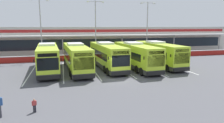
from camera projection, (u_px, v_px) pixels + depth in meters
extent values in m
plane|color=#4C4C51|center=(119.00, 79.00, 23.58)|extent=(200.00, 200.00, 0.00)
cube|color=beige|center=(89.00, 40.00, 48.92)|extent=(70.00, 10.00, 5.50)
cube|color=#19232D|center=(92.00, 44.00, 44.19)|extent=(66.00, 0.08, 2.20)
cube|color=maroon|center=(91.00, 31.00, 43.69)|extent=(68.00, 0.08, 0.60)
cube|color=beige|center=(92.00, 36.00, 42.45)|extent=(67.00, 3.00, 0.24)
cube|color=gray|center=(88.00, 28.00, 48.40)|extent=(70.00, 10.00, 0.50)
cylinder|color=#999999|center=(63.00, 47.00, 40.20)|extent=(0.20, 0.20, 4.20)
cylinder|color=#999999|center=(122.00, 45.00, 43.14)|extent=(0.20, 0.20, 4.20)
cylinder|color=#999999|center=(174.00, 44.00, 46.07)|extent=(0.20, 0.20, 4.20)
cylinder|color=#999999|center=(219.00, 43.00, 49.01)|extent=(0.20, 0.20, 4.20)
cube|color=maroon|center=(98.00, 57.00, 37.36)|extent=(60.00, 0.36, 1.00)
cube|color=#B2B2B2|center=(97.00, 54.00, 37.26)|extent=(60.00, 0.40, 0.10)
cube|color=#B7DB2D|center=(48.00, 57.00, 27.52)|extent=(3.33, 12.14, 3.19)
cube|color=#333333|center=(48.00, 67.00, 27.75)|extent=(3.35, 12.16, 0.56)
cube|color=black|center=(48.00, 55.00, 27.86)|extent=(3.20, 9.75, 0.96)
cube|color=black|center=(48.00, 64.00, 21.92)|extent=(2.31, 0.25, 1.40)
cube|color=black|center=(47.00, 55.00, 21.73)|extent=(2.05, 0.21, 0.40)
cube|color=silver|center=(47.00, 44.00, 28.16)|extent=(2.23, 2.93, 0.28)
cube|color=black|center=(49.00, 78.00, 22.07)|extent=(2.46, 0.32, 0.44)
cube|color=black|center=(61.00, 60.00, 22.62)|extent=(0.09, 0.12, 0.36)
cube|color=black|center=(34.00, 61.00, 21.75)|extent=(0.09, 0.12, 0.36)
cylinder|color=black|center=(56.00, 61.00, 32.44)|extent=(0.39, 1.06, 1.04)
cylinder|color=black|center=(40.00, 62.00, 31.73)|extent=(0.39, 1.06, 1.04)
cylinder|color=black|center=(59.00, 72.00, 25.12)|extent=(0.39, 1.06, 1.04)
cylinder|color=black|center=(38.00, 73.00, 24.40)|extent=(0.39, 1.06, 1.04)
cylinder|color=black|center=(59.00, 74.00, 23.80)|extent=(0.39, 1.06, 1.04)
cylinder|color=black|center=(38.00, 76.00, 23.09)|extent=(0.39, 1.06, 1.04)
cube|color=#B7DB2D|center=(76.00, 57.00, 27.89)|extent=(3.33, 12.14, 3.19)
cube|color=#333333|center=(77.00, 66.00, 28.12)|extent=(3.35, 12.16, 0.56)
cube|color=black|center=(76.00, 55.00, 28.23)|extent=(3.20, 9.75, 0.96)
cube|color=black|center=(84.00, 64.00, 22.28)|extent=(2.31, 0.25, 1.40)
cube|color=black|center=(84.00, 55.00, 22.10)|extent=(2.05, 0.21, 0.40)
cube|color=silver|center=(75.00, 44.00, 28.53)|extent=(2.23, 2.93, 0.28)
cube|color=black|center=(84.00, 77.00, 22.44)|extent=(2.46, 0.32, 0.44)
cube|color=black|center=(96.00, 59.00, 22.99)|extent=(0.09, 0.12, 0.36)
cube|color=black|center=(70.00, 61.00, 22.12)|extent=(0.09, 0.12, 0.36)
cylinder|color=black|center=(80.00, 61.00, 32.81)|extent=(0.39, 1.06, 1.04)
cylinder|color=black|center=(65.00, 62.00, 32.09)|extent=(0.39, 1.06, 1.04)
cylinder|color=black|center=(90.00, 71.00, 25.49)|extent=(0.39, 1.06, 1.04)
cylinder|color=black|center=(71.00, 72.00, 24.77)|extent=(0.39, 1.06, 1.04)
cylinder|color=black|center=(92.00, 73.00, 24.17)|extent=(0.39, 1.06, 1.04)
cylinder|color=black|center=(72.00, 75.00, 23.46)|extent=(0.39, 1.06, 1.04)
cube|color=#B7DB2D|center=(107.00, 55.00, 29.59)|extent=(3.33, 12.14, 3.19)
cube|color=#333333|center=(107.00, 64.00, 29.82)|extent=(3.35, 12.16, 0.56)
cube|color=black|center=(106.00, 53.00, 29.92)|extent=(3.20, 9.75, 0.96)
cube|color=black|center=(121.00, 61.00, 23.98)|extent=(2.31, 0.25, 1.40)
cube|color=black|center=(121.00, 53.00, 23.80)|extent=(2.05, 0.21, 0.40)
cube|color=silver|center=(105.00, 43.00, 30.23)|extent=(2.23, 2.93, 0.28)
cube|color=black|center=(121.00, 73.00, 24.14)|extent=(2.46, 0.32, 0.44)
cube|color=black|center=(131.00, 57.00, 24.68)|extent=(0.09, 0.12, 0.36)
cube|color=black|center=(108.00, 58.00, 23.81)|extent=(0.09, 0.12, 0.36)
cylinder|color=black|center=(106.00, 59.00, 34.50)|extent=(0.39, 1.06, 1.04)
cylinder|color=black|center=(93.00, 60.00, 33.79)|extent=(0.39, 1.06, 1.04)
cylinder|color=black|center=(122.00, 68.00, 27.18)|extent=(0.39, 1.06, 1.04)
cylinder|color=black|center=(105.00, 69.00, 26.47)|extent=(0.39, 1.06, 1.04)
cylinder|color=black|center=(126.00, 70.00, 25.87)|extent=(0.39, 1.06, 1.04)
cylinder|color=black|center=(108.00, 72.00, 25.16)|extent=(0.39, 1.06, 1.04)
cube|color=#B7DB2D|center=(136.00, 55.00, 29.59)|extent=(3.33, 12.14, 3.19)
cube|color=#333333|center=(135.00, 64.00, 29.82)|extent=(3.35, 12.16, 0.56)
cube|color=black|center=(135.00, 53.00, 29.92)|extent=(3.20, 9.75, 0.96)
cube|color=black|center=(156.00, 61.00, 23.98)|extent=(2.31, 0.25, 1.40)
cube|color=black|center=(157.00, 53.00, 23.80)|extent=(2.05, 0.21, 0.40)
cube|color=silver|center=(133.00, 43.00, 30.23)|extent=(2.23, 2.93, 0.28)
cube|color=black|center=(156.00, 73.00, 24.14)|extent=(2.46, 0.32, 0.44)
cube|color=black|center=(165.00, 57.00, 24.68)|extent=(0.09, 0.12, 0.36)
cube|color=black|center=(144.00, 58.00, 23.81)|extent=(0.09, 0.12, 0.36)
cylinder|color=black|center=(131.00, 59.00, 34.50)|extent=(0.39, 1.06, 1.04)
cylinder|color=black|center=(118.00, 60.00, 33.79)|extent=(0.39, 1.06, 1.04)
cylinder|color=black|center=(153.00, 68.00, 27.18)|extent=(0.39, 1.06, 1.04)
cylinder|color=black|center=(137.00, 69.00, 26.47)|extent=(0.39, 1.06, 1.04)
cylinder|color=black|center=(159.00, 70.00, 25.87)|extent=(0.39, 1.06, 1.04)
cylinder|color=black|center=(142.00, 72.00, 25.15)|extent=(0.39, 1.06, 1.04)
cube|color=#B7DB2D|center=(158.00, 53.00, 31.60)|extent=(3.33, 12.14, 3.19)
cube|color=#333333|center=(158.00, 62.00, 31.83)|extent=(3.35, 12.16, 0.56)
cube|color=black|center=(157.00, 52.00, 31.93)|extent=(3.20, 9.75, 0.96)
cube|color=black|center=(182.00, 58.00, 25.99)|extent=(2.31, 0.25, 1.40)
cube|color=black|center=(182.00, 51.00, 25.81)|extent=(2.05, 0.21, 0.40)
cube|color=silver|center=(155.00, 42.00, 32.24)|extent=(2.23, 2.93, 0.28)
cube|color=black|center=(182.00, 70.00, 26.15)|extent=(2.46, 0.32, 0.44)
cube|color=black|center=(190.00, 55.00, 26.69)|extent=(0.09, 0.12, 0.36)
cube|color=black|center=(171.00, 56.00, 25.82)|extent=(0.09, 0.12, 0.36)
cylinder|color=black|center=(150.00, 58.00, 36.51)|extent=(0.39, 1.06, 1.04)
cylinder|color=black|center=(138.00, 58.00, 35.80)|extent=(0.39, 1.06, 1.04)
cylinder|color=black|center=(176.00, 65.00, 29.19)|extent=(0.39, 1.06, 1.04)
cylinder|color=black|center=(162.00, 66.00, 28.48)|extent=(0.39, 1.06, 1.04)
cylinder|color=black|center=(182.00, 67.00, 27.88)|extent=(0.39, 1.06, 1.04)
cylinder|color=black|center=(167.00, 68.00, 27.16)|extent=(0.39, 1.06, 1.04)
cube|color=silver|center=(31.00, 73.00, 26.83)|extent=(0.14, 13.00, 0.01)
cube|color=silver|center=(63.00, 71.00, 27.82)|extent=(0.14, 13.00, 0.01)
cube|color=silver|center=(93.00, 70.00, 28.82)|extent=(0.14, 13.00, 0.01)
cube|color=silver|center=(121.00, 68.00, 29.81)|extent=(0.14, 13.00, 0.01)
cube|color=silver|center=(147.00, 67.00, 30.81)|extent=(0.14, 13.00, 0.01)
cube|color=silver|center=(172.00, 65.00, 31.80)|extent=(0.14, 13.00, 0.01)
cube|color=#33333D|center=(0.00, 111.00, 13.63)|extent=(0.16, 0.20, 0.84)
cube|color=#2D5693|center=(2.00, 101.00, 13.62)|extent=(0.10, 0.11, 0.54)
cube|color=black|center=(34.00, 109.00, 14.50)|extent=(0.12, 0.13, 0.52)
cube|color=black|center=(35.00, 109.00, 14.49)|extent=(0.12, 0.13, 0.52)
cube|color=#B23838|center=(34.00, 103.00, 14.42)|extent=(0.24, 0.19, 0.35)
cube|color=#B23838|center=(32.00, 104.00, 14.35)|extent=(0.07, 0.08, 0.33)
cube|color=#B23838|center=(36.00, 103.00, 14.49)|extent=(0.07, 0.08, 0.33)
sphere|color=tan|center=(34.00, 100.00, 14.38)|extent=(0.14, 0.14, 0.14)
cylinder|color=#9E9EA3|center=(41.00, 30.00, 36.40)|extent=(0.20, 0.20, 11.00)
cube|color=silver|center=(31.00, 0.00, 35.16)|extent=(0.44, 0.28, 0.20)
cube|color=silver|center=(47.00, 0.00, 35.82)|extent=(0.44, 0.28, 0.20)
cylinder|color=#9E9EA3|center=(96.00, 30.00, 39.40)|extent=(0.20, 0.20, 11.00)
cylinder|color=#9E9EA3|center=(95.00, 1.00, 38.48)|extent=(2.80, 0.10, 0.10)
cube|color=silver|center=(88.00, 2.00, 38.16)|extent=(0.44, 0.28, 0.20)
cube|color=silver|center=(102.00, 2.00, 38.83)|extent=(0.44, 0.28, 0.20)
cylinder|color=#9E9EA3|center=(147.00, 29.00, 41.74)|extent=(0.20, 0.20, 11.00)
cylinder|color=#9E9EA3|center=(148.00, 3.00, 40.81)|extent=(2.80, 0.10, 0.10)
cube|color=silver|center=(141.00, 3.00, 40.50)|extent=(0.44, 0.28, 0.20)
cube|color=silver|center=(154.00, 3.00, 41.16)|extent=(0.44, 0.28, 0.20)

